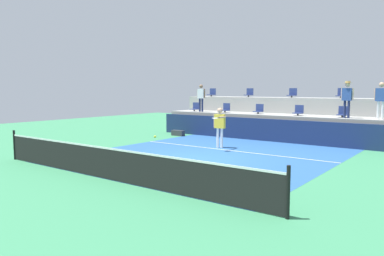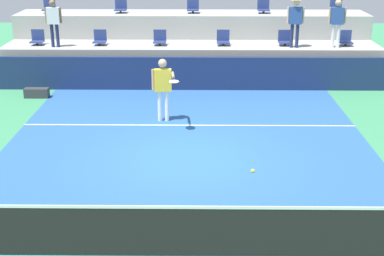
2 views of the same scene
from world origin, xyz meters
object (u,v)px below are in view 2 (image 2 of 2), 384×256
at_px(stadium_chair_lower_left, 100,39).
at_px(stadium_chair_upper_right, 263,7).
at_px(stadium_chair_lower_right, 285,39).
at_px(spectator_leaning_on_rail, 54,19).
at_px(stadium_chair_upper_center, 193,7).
at_px(equipment_bag, 37,93).
at_px(stadium_chair_upper_far_right, 336,7).
at_px(spectator_with_hat, 296,17).
at_px(stadium_chair_lower_far_left, 37,39).
at_px(stadium_chair_lower_mid_left, 160,39).
at_px(tennis_player, 163,84).
at_px(stadium_chair_upper_far_left, 49,7).
at_px(stadium_chair_lower_mid_right, 223,39).
at_px(stadium_chair_lower_far_right, 345,39).
at_px(stadium_chair_upper_left, 121,7).
at_px(tennis_ball, 253,171).
at_px(spectator_in_grey, 337,19).

bearing_deg(stadium_chair_lower_left, stadium_chair_upper_right, 17.20).
distance_m(stadium_chair_lower_right, spectator_leaning_on_rail, 7.89).
distance_m(stadium_chair_upper_center, equipment_bag, 6.70).
xyz_separation_m(stadium_chair_upper_far_right, spectator_with_hat, (-1.86, -2.18, -0.05)).
bearing_deg(stadium_chair_upper_right, stadium_chair_lower_far_left, -167.30).
bearing_deg(stadium_chair_lower_mid_left, tennis_player, -85.12).
relative_size(stadium_chair_upper_far_left, spectator_leaning_on_rail, 0.33).
distance_m(stadium_chair_upper_right, spectator_leaning_on_rail, 7.59).
height_order(stadium_chair_upper_far_right, tennis_player, stadium_chair_upper_far_right).
bearing_deg(stadium_chair_lower_left, stadium_chair_lower_mid_right, 0.00).
height_order(stadium_chair_lower_far_right, spectator_leaning_on_rail, spectator_leaning_on_rail).
distance_m(stadium_chair_upper_center, tennis_player, 6.44).
relative_size(stadium_chair_lower_mid_left, stadium_chair_upper_center, 1.00).
distance_m(stadium_chair_upper_center, stadium_chair_upper_right, 2.61).
bearing_deg(tennis_player, stadium_chair_lower_far_right, 36.67).
bearing_deg(spectator_leaning_on_rail, stadium_chair_upper_far_right, 12.37).
distance_m(stadium_chair_lower_mid_left, stadium_chair_upper_left, 2.53).
xyz_separation_m(stadium_chair_lower_right, stadium_chair_upper_far_right, (2.12, 1.80, 0.85)).
xyz_separation_m(stadium_chair_lower_mid_right, spectator_leaning_on_rail, (-5.72, -0.38, 0.73)).
bearing_deg(stadium_chair_upper_far_right, spectator_leaning_on_rail, -167.63).
height_order(stadium_chair_upper_far_left, stadium_chair_upper_left, same).
distance_m(stadium_chair_upper_center, stadium_chair_upper_far_right, 5.30).
bearing_deg(stadium_chair_upper_far_left, stadium_chair_lower_mid_right, -15.66).
relative_size(stadium_chair_lower_mid_left, stadium_chair_upper_far_left, 1.00).
bearing_deg(tennis_ball, stadium_chair_lower_far_right, 68.67).
xyz_separation_m(stadium_chair_lower_far_left, stadium_chair_upper_right, (7.99, 1.80, 0.85)).
xyz_separation_m(spectator_leaning_on_rail, spectator_with_hat, (8.10, 0.00, 0.07)).
bearing_deg(stadium_chair_lower_mid_left, equipment_bag, -149.62).
distance_m(stadium_chair_lower_mid_right, tennis_ball, 10.64).
relative_size(stadium_chair_upper_far_right, equipment_bag, 0.68).
relative_size(stadium_chair_lower_left, stadium_chair_upper_far_right, 1.00).
height_order(tennis_player, spectator_with_hat, spectator_with_hat).
relative_size(stadium_chair_upper_far_right, spectator_with_hat, 0.31).
bearing_deg(stadium_chair_upper_far_right, stadium_chair_upper_right, 180.00).
xyz_separation_m(spectator_in_grey, tennis_ball, (-3.71, -10.25, -0.95)).
xyz_separation_m(stadium_chair_lower_mid_left, spectator_with_hat, (4.57, -0.38, 0.80)).
distance_m(stadium_chair_lower_right, tennis_ball, 10.84).
height_order(stadium_chair_upper_right, spectator_with_hat, spectator_with_hat).
relative_size(stadium_chair_upper_center, tennis_ball, 7.65).
xyz_separation_m(stadium_chair_lower_far_left, stadium_chair_upper_far_right, (10.68, 1.80, 0.85)).
xyz_separation_m(stadium_chair_upper_far_left, spectator_in_grey, (10.19, -2.18, -0.11)).
distance_m(stadium_chair_lower_mid_left, stadium_chair_upper_far_left, 4.67).
bearing_deg(stadium_chair_upper_far_left, stadium_chair_lower_far_right, -9.61).
distance_m(stadium_chair_upper_center, spectator_with_hat, 4.08).
bearing_deg(stadium_chair_upper_far_left, stadium_chair_upper_center, 0.00).
bearing_deg(stadium_chair_upper_right, spectator_in_grey, -44.56).
height_order(stadium_chair_lower_mid_left, stadium_chair_upper_right, stadium_chair_upper_right).
xyz_separation_m(stadium_chair_lower_far_right, spectator_leaning_on_rail, (-9.93, -0.38, 0.73)).
xyz_separation_m(stadium_chair_lower_left, spectator_with_hat, (6.65, -0.38, 0.80)).
bearing_deg(stadium_chair_upper_right, stadium_chair_lower_left, -162.80).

